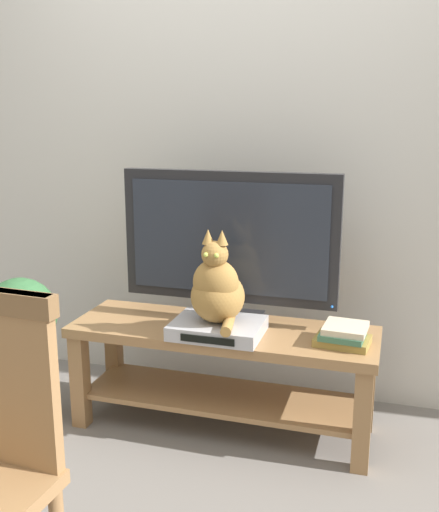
% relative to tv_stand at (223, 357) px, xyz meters
% --- Properties ---
extents(ground_plane, '(12.00, 12.00, 0.00)m').
position_rel_tv_stand_xyz_m(ground_plane, '(-0.03, -0.63, -0.34)').
color(ground_plane, slate).
extents(back_wall, '(7.00, 0.12, 2.80)m').
position_rel_tv_stand_xyz_m(back_wall, '(-0.03, 0.52, 1.06)').
color(back_wall, beige).
rests_on(back_wall, ground).
extents(tv_stand, '(1.37, 0.44, 0.49)m').
position_rel_tv_stand_xyz_m(tv_stand, '(0.00, 0.00, 0.00)').
color(tv_stand, olive).
rests_on(tv_stand, ground).
extents(tv, '(0.98, 0.20, 0.69)m').
position_rel_tv_stand_xyz_m(tv, '(0.00, 0.10, 0.51)').
color(tv, black).
rests_on(tv, tv_stand).
extents(media_box, '(0.38, 0.30, 0.06)m').
position_rel_tv_stand_xyz_m(media_box, '(0.00, -0.09, 0.17)').
color(media_box, '#ADADB2').
rests_on(media_box, tv_stand).
extents(cat, '(0.23, 0.29, 0.41)m').
position_rel_tv_stand_xyz_m(cat, '(0.00, -0.10, 0.35)').
color(cat, olive).
rests_on(cat, media_box).
extents(book_stack, '(0.23, 0.20, 0.08)m').
position_rel_tv_stand_xyz_m(book_stack, '(0.53, -0.05, 0.18)').
color(book_stack, olive).
rests_on(book_stack, tv_stand).
extents(potted_plant, '(0.33, 0.33, 0.70)m').
position_rel_tv_stand_xyz_m(potted_plant, '(-0.89, -0.23, 0.07)').
color(potted_plant, '#9E6B4C').
rests_on(potted_plant, ground).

